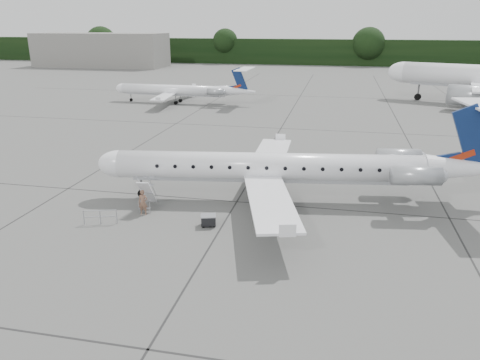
# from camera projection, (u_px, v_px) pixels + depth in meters

# --- Properties ---
(ground) EXTENTS (320.00, 320.00, 0.00)m
(ground) POSITION_uv_depth(u_px,v_px,m) (281.00, 237.00, 30.15)
(ground) COLOR #585856
(ground) RESTS_ON ground
(treeline) EXTENTS (260.00, 4.00, 8.00)m
(treeline) POSITION_uv_depth(u_px,v_px,m) (333.00, 52.00, 149.33)
(treeline) COLOR black
(treeline) RESTS_ON ground
(terminal_building) EXTENTS (40.00, 14.00, 10.00)m
(terminal_building) POSITION_uv_depth(u_px,v_px,m) (101.00, 50.00, 144.27)
(terminal_building) COLOR slate
(terminal_building) RESTS_ON ground
(main_regional_jet) EXTENTS (32.31, 25.32, 7.58)m
(main_regional_jet) POSITION_uv_depth(u_px,v_px,m) (269.00, 153.00, 35.13)
(main_regional_jet) COLOR white
(main_regional_jet) RESTS_ON ground
(airstair) EXTENTS (1.15, 2.26, 2.37)m
(airstair) POSITION_uv_depth(u_px,v_px,m) (147.00, 193.00, 34.44)
(airstair) COLOR white
(airstair) RESTS_ON ground
(passenger) EXTENTS (0.71, 0.51, 1.84)m
(passenger) POSITION_uv_depth(u_px,v_px,m) (143.00, 202.00, 33.37)
(passenger) COLOR brown
(passenger) RESTS_ON ground
(safety_railing) EXTENTS (2.12, 0.73, 1.00)m
(safety_railing) POSITION_uv_depth(u_px,v_px,m) (100.00, 217.00, 31.90)
(safety_railing) COLOR #97999F
(safety_railing) RESTS_ON ground
(baggage_cart) EXTENTS (1.16, 1.03, 0.84)m
(baggage_cart) POSITION_uv_depth(u_px,v_px,m) (208.00, 220.00, 31.65)
(baggage_cart) COLOR black
(baggage_cart) RESTS_ON ground
(bg_regional_left) EXTENTS (23.81, 17.40, 6.15)m
(bg_regional_left) POSITION_uv_depth(u_px,v_px,m) (173.00, 85.00, 79.07)
(bg_regional_left) COLOR white
(bg_regional_left) RESTS_ON ground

